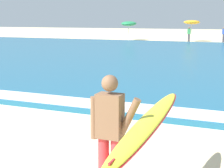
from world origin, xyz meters
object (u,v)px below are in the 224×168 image
Objects in this scene: beach_umbrella_1 at (192,22)px; beachgoer_near_row_mid at (189,34)px; surfer_with_board at (129,129)px; beachgoer_near_row_left at (224,34)px; beach_umbrella_0 at (129,24)px.

beach_umbrella_1 reaches higher than beachgoer_near_row_mid.
surfer_with_board is 34.20m from beachgoer_near_row_left.
beachgoer_near_row_mid is at bearing -94.66° from beach_umbrella_1.
beach_umbrella_1 is 1.53m from beachgoer_near_row_mid.
surfer_with_board is at bearing -81.25° from beachgoer_near_row_mid.
beachgoer_near_row_mid is (-5.10, 33.11, -0.19)m from surfer_with_board.
beach_umbrella_1 is at bearing -178.14° from beachgoer_near_row_left.
beachgoer_near_row_left is (-1.68, 34.16, -0.19)m from surfer_with_board.
beachgoer_near_row_left and beachgoer_near_row_mid have the same top height.
surfer_with_board is 33.50m from beachgoer_near_row_mid.
beachgoer_near_row_mid is at bearing -2.68° from beach_umbrella_0.
beach_umbrella_1 is 3.55m from beachgoer_near_row_left.
beach_umbrella_1 is at bearing 85.34° from beachgoer_near_row_mid.
beach_umbrella_1 is at bearing 5.04° from beach_umbrella_0.
beach_umbrella_0 is at bearing 109.70° from surfer_with_board.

